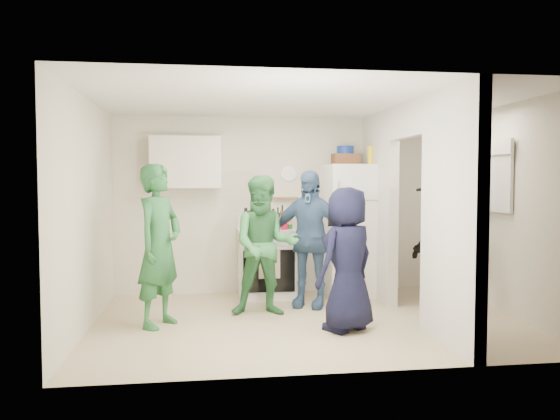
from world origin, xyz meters
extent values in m
plane|color=tan|center=(0.00, 0.00, 0.00)|extent=(4.80, 4.80, 0.00)
plane|color=silver|center=(0.00, 1.70, 1.25)|extent=(4.80, 0.00, 4.80)
plane|color=silver|center=(0.00, -1.70, 1.25)|extent=(4.80, 0.00, 4.80)
plane|color=silver|center=(-2.40, 0.00, 1.25)|extent=(0.00, 3.40, 3.40)
plane|color=silver|center=(2.40, 0.00, 1.25)|extent=(0.00, 3.40, 3.40)
plane|color=white|center=(0.00, 0.00, 2.50)|extent=(4.80, 4.80, 0.00)
cube|color=silver|center=(1.20, 1.10, 1.25)|extent=(0.12, 1.20, 2.50)
cube|color=silver|center=(1.20, -1.10, 1.25)|extent=(0.12, 1.20, 2.50)
cube|color=silver|center=(1.20, 0.00, 2.30)|extent=(0.12, 1.00, 0.40)
cube|color=white|center=(-0.31, 1.37, 0.47)|extent=(0.79, 0.66, 0.94)
cube|color=silver|center=(-1.40, 1.52, 1.85)|extent=(0.95, 0.34, 0.70)
cube|color=white|center=(0.90, 1.34, 0.91)|extent=(0.75, 0.73, 1.82)
cube|color=brown|center=(0.80, 1.39, 1.90)|extent=(0.35, 0.25, 0.15)
cylinder|color=navy|center=(0.80, 1.39, 2.03)|extent=(0.24, 0.24, 0.11)
cylinder|color=yellow|center=(1.12, 1.24, 1.95)|extent=(0.09, 0.09, 0.25)
cylinder|color=white|center=(0.05, 1.68, 1.70)|extent=(0.22, 0.02, 0.22)
cube|color=olive|center=(0.00, 1.65, 1.35)|extent=(0.35, 0.08, 0.03)
cube|color=black|center=(2.38, 0.20, 1.65)|extent=(0.03, 0.70, 0.80)
cube|color=white|center=(2.36, 0.20, 1.65)|extent=(0.04, 0.76, 0.86)
cube|color=white|center=(2.34, 0.20, 2.00)|extent=(0.04, 0.82, 0.18)
cylinder|color=orange|center=(-0.43, 1.15, 1.07)|extent=(0.09, 0.09, 0.25)
cylinder|color=red|center=(-0.09, 1.17, 1.00)|extent=(0.09, 0.09, 0.12)
imported|color=#2A6933|center=(-1.65, 0.02, 0.89)|extent=(0.70, 0.78, 1.78)
imported|color=#3C894A|center=(-0.44, 0.36, 0.83)|extent=(0.86, 0.69, 1.66)
imported|color=#3C5A83|center=(0.15, 0.71, 0.87)|extent=(1.10, 0.83, 1.73)
imported|color=black|center=(0.35, -0.44, 0.77)|extent=(0.90, 0.82, 1.54)
imported|color=black|center=(1.81, 0.49, 0.85)|extent=(0.83, 1.20, 1.71)
cylinder|color=brown|center=(-0.58, 1.49, 1.08)|extent=(0.06, 0.06, 0.28)
cylinder|color=#1C5426|center=(-0.51, 1.30, 1.07)|extent=(0.08, 0.08, 0.25)
cylinder|color=#B3B5C2|center=(-0.38, 1.54, 1.09)|extent=(0.07, 0.07, 0.29)
cylinder|color=#5E3C10|center=(-0.29, 1.31, 1.09)|extent=(0.08, 0.08, 0.29)
cylinder|color=#9AA0AB|center=(-0.19, 1.54, 1.07)|extent=(0.08, 0.08, 0.26)
cylinder|color=#12331E|center=(-0.15, 1.41, 1.09)|extent=(0.07, 0.07, 0.29)
cylinder|color=#915B2F|center=(-0.07, 1.51, 1.10)|extent=(0.07, 0.07, 0.32)
cylinder|color=#9C9EA7|center=(-0.61, 1.26, 1.09)|extent=(0.07, 0.07, 0.29)
cylinder|color=#5A2B0F|center=(-0.25, 1.48, 1.08)|extent=(0.08, 0.08, 0.28)
cylinder|color=#21581E|center=(0.00, 1.27, 1.07)|extent=(0.08, 0.08, 0.25)
camera|label=1|loc=(-1.15, -6.05, 1.61)|focal=35.00mm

